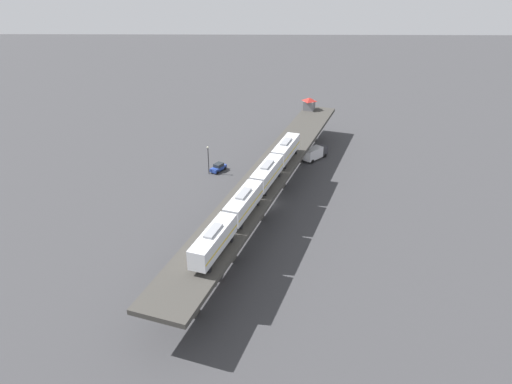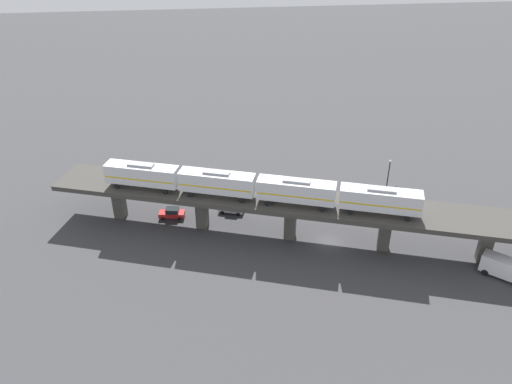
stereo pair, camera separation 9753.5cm
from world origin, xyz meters
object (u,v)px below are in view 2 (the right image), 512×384
object	(u,v)px
street_car_red	(172,213)
street_car_silver	(231,208)
subway_train	(256,186)
street_car_blue	(399,193)
delivery_truck	(506,268)
street_lamp	(388,174)

from	to	relation	value
street_car_red	street_car_silver	bearing A→B (deg)	-87.49
subway_train	street_car_blue	xyz separation A→B (m)	(9.31, -27.88, -8.85)
subway_train	street_car_red	distance (m)	18.16
street_car_blue	delivery_truck	bearing A→B (deg)	-163.10
street_car_silver	street_car_red	distance (m)	10.47
street_car_blue	street_lamp	bearing A→B (deg)	37.57
delivery_truck	street_lamp	bearing A→B (deg)	18.87
delivery_truck	street_lamp	xyz separation A→B (m)	(25.87, 8.84, 2.35)
subway_train	street_car_silver	world-z (taller)	subway_train
subway_train	street_car_silver	size ratio (longest dim) A/B	10.13
street_car_silver	street_lamp	bearing A→B (deg)	-83.70
street_car_silver	delivery_truck	xyz separation A→B (m)	(-22.59, -38.50, 0.82)
street_car_blue	delivery_truck	world-z (taller)	delivery_truck
street_car_blue	street_car_red	distance (m)	41.77
subway_train	street_car_blue	bearing A→B (deg)	-71.53
subway_train	street_car_blue	distance (m)	30.70
street_car_red	street_lamp	world-z (taller)	street_lamp
subway_train	street_lamp	xyz separation A→B (m)	(11.43, -26.25, -5.68)
subway_train	street_car_silver	xyz separation A→B (m)	(8.15, 3.40, -8.85)
subway_train	street_lamp	world-z (taller)	subway_train
street_car_silver	delivery_truck	bearing A→B (deg)	-120.41
street_lamp	delivery_truck	bearing A→B (deg)	-161.13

